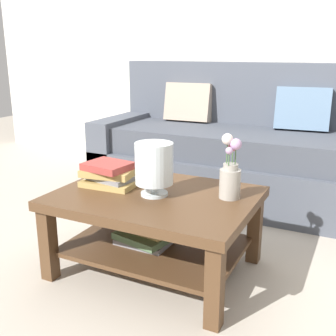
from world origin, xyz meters
name	(u,v)px	position (x,y,z in m)	size (l,w,h in m)	color
ground_plane	(196,239)	(0.00, 0.00, 0.00)	(10.00, 10.00, 0.00)	#ADA393
back_wall	(270,27)	(0.00, 1.65, 1.35)	(6.40, 0.12, 2.70)	beige
couch	(238,152)	(-0.02, 0.90, 0.36)	(2.23, 0.90, 1.06)	#474C56
coffee_table	(155,216)	(-0.06, -0.44, 0.31)	(1.02, 0.76, 0.44)	#4C331E
book_stack_main	(109,175)	(-0.35, -0.43, 0.50)	(0.31, 0.25, 0.13)	tan
glass_hurricane_vase	(154,165)	(-0.05, -0.46, 0.60)	(0.19, 0.19, 0.27)	silver
flower_pitcher	(230,174)	(0.31, -0.33, 0.56)	(0.11, 0.11, 0.33)	#9E998E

